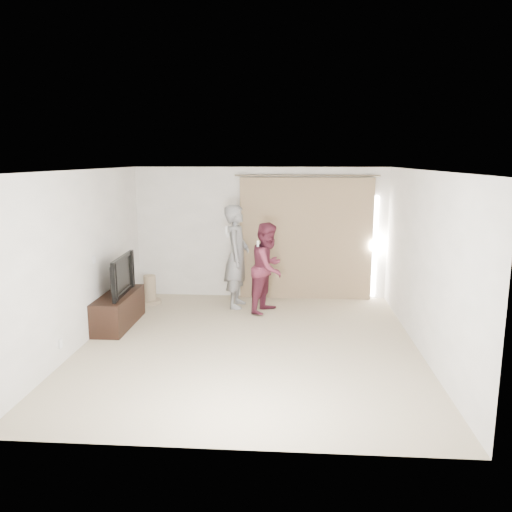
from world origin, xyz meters
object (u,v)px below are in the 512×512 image
at_px(tv_console, 118,310).
at_px(person_woman, 268,268).
at_px(tv, 116,275).
at_px(person_man, 237,256).

distance_m(tv_console, person_woman, 2.70).
bearing_deg(tv_console, person_woman, 21.07).
relative_size(tv, person_woman, 0.69).
distance_m(tv_console, person_man, 2.35).
height_order(tv_console, person_man, person_man).
xyz_separation_m(tv_console, tv, (0.00, 0.00, 0.60)).
bearing_deg(person_man, person_woman, -25.73).
distance_m(tv, person_woman, 2.65).
bearing_deg(tv, tv_console, -0.00).
xyz_separation_m(person_man, person_woman, (0.60, -0.29, -0.14)).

